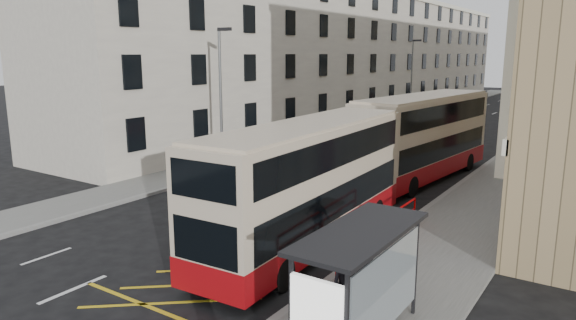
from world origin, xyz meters
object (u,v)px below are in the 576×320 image
Objects in this scene: street_lamp_near at (221,92)px; pedestrian_mid at (347,286)px; car_red at (534,103)px; double_decker_rear at (424,137)px; pedestrian_far at (382,228)px; pedestrian_near at (364,269)px; bus_shelter at (358,267)px; car_dark at (479,96)px; car_silver at (467,100)px; white_van at (418,118)px; street_lamp_far at (412,74)px; double_decker_front at (308,184)px.

street_lamp_near is 18.16m from pedestrian_mid.
car_red is at bearing 79.23° from pedestrian_mid.
double_decker_rear is 11.50m from pedestrian_far.
bus_shelter is at bearing 76.82° from pedestrian_near.
double_decker_rear is 43.68m from car_red.
double_decker_rear reaches higher than car_dark.
car_red is (8.02, 0.54, 0.06)m from car_silver.
car_red is (6.64, 22.96, 0.00)m from white_van.
pedestrian_near is 0.35× the size of white_van.
street_lamp_near is 1.66× the size of car_red.
street_lamp_far reaches higher than double_decker_front.
double_decker_front is 2.99× the size of car_silver.
car_silver is at bearing 98.70° from white_van.
double_decker_front reaches higher than pedestrian_far.
double_decker_rear is (-4.49, 17.06, 0.20)m from bus_shelter.
double_decker_front is at bearing -84.55° from car_dark.
car_silver is (1.15, 47.76, -4.00)m from street_lamp_near.
car_silver is at bearing 97.03° from double_decker_front.
pedestrian_far is (12.70, -36.46, -3.72)m from street_lamp_far.
pedestrian_mid is at bearing 103.06° from pedestrian_far.
car_red is at bearing 63.40° from street_lamp_far.
pedestrian_mid is 0.34× the size of car_dark.
pedestrian_far is 0.41× the size of car_silver.
pedestrian_near is 0.36× the size of car_dark.
double_decker_rear is at bearing -64.47° from white_van.
pedestrian_far reaches higher than car_silver.
street_lamp_near reaches higher than pedestrian_near.
street_lamp_near reaches higher than bus_shelter.
street_lamp_near is 30.00m from street_lamp_far.
car_dark is (-9.06, 61.01, -1.46)m from double_decker_front.
car_silver is (-9.06, 54.97, -1.62)m from double_decker_front.
street_lamp_near is at bearing -27.17° from pedestrian_far.
car_dark is at bearing -79.34° from pedestrian_far.
bus_shelter reaches higher than pedestrian_far.
bus_shelter reaches higher than pedestrian_near.
double_decker_rear is 3.12× the size of car_silver.
double_decker_rear is (10.20, -25.33, -2.30)m from street_lamp_far.
pedestrian_far is 55.44m from car_silver.
white_van is (-7.68, 32.55, -1.56)m from double_decker_front.
pedestrian_near is at bearing -36.28° from street_lamp_near.
street_lamp_near reaches higher than pedestrian_mid.
street_lamp_near is 11.45m from double_decker_rear.
pedestrian_mid is 0.33× the size of white_van.
car_dark is at bearing 101.56° from bus_shelter.
double_decker_rear is at bearing -111.45° from pedestrian_near.
bus_shelter is 0.88× the size of car_dark.
pedestrian_near is (13.78, -10.11, -3.61)m from street_lamp_near.
bus_shelter is 2.43× the size of pedestrian_near.
street_lamp_far reaches higher than pedestrian_far.
bus_shelter is 19.38m from street_lamp_near.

